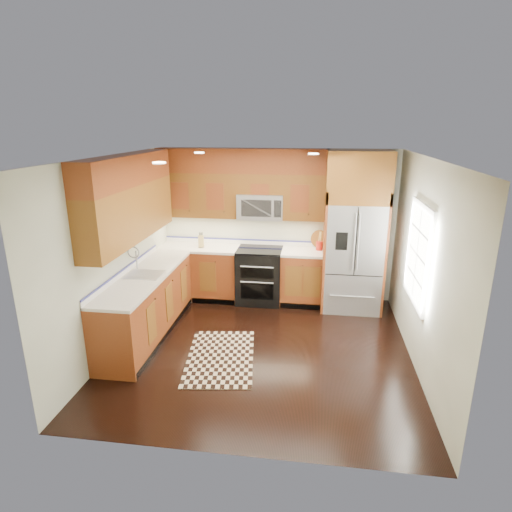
# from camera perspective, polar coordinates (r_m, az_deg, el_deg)

# --- Properties ---
(ground) EXTENTS (4.00, 4.00, 0.00)m
(ground) POSITION_cam_1_polar(r_m,az_deg,el_deg) (6.05, 0.74, -12.30)
(ground) COLOR black
(ground) RESTS_ON ground
(wall_back) EXTENTS (4.00, 0.02, 2.60)m
(wall_back) POSITION_cam_1_polar(r_m,az_deg,el_deg) (7.45, 2.75, 4.16)
(wall_back) COLOR silver
(wall_back) RESTS_ON ground
(wall_left) EXTENTS (0.02, 4.00, 2.60)m
(wall_left) POSITION_cam_1_polar(r_m,az_deg,el_deg) (6.10, -18.19, 0.32)
(wall_left) COLOR silver
(wall_left) RESTS_ON ground
(wall_right) EXTENTS (0.02, 4.00, 2.60)m
(wall_right) POSITION_cam_1_polar(r_m,az_deg,el_deg) (5.65, 21.35, -1.34)
(wall_right) COLOR silver
(wall_right) RESTS_ON ground
(window) EXTENTS (0.04, 1.10, 1.30)m
(window) POSITION_cam_1_polar(r_m,az_deg,el_deg) (5.80, 20.82, 0.23)
(window) COLOR white
(window) RESTS_ON ground
(base_cabinets) EXTENTS (2.85, 3.00, 0.90)m
(base_cabinets) POSITION_cam_1_polar(r_m,az_deg,el_deg) (6.89, -8.52, -4.53)
(base_cabinets) COLOR brown
(base_cabinets) RESTS_ON ground
(countertop) EXTENTS (2.86, 3.01, 0.04)m
(countertop) POSITION_cam_1_polar(r_m,az_deg,el_deg) (6.80, -7.27, -0.57)
(countertop) COLOR white
(countertop) RESTS_ON base_cabinets
(upper_cabinets) EXTENTS (2.85, 3.00, 1.15)m
(upper_cabinets) POSITION_cam_1_polar(r_m,az_deg,el_deg) (6.63, -7.99, 8.77)
(upper_cabinets) COLOR brown
(upper_cabinets) RESTS_ON ground
(range) EXTENTS (0.76, 0.67, 0.95)m
(range) POSITION_cam_1_polar(r_m,az_deg,el_deg) (7.39, 0.48, -2.64)
(range) COLOR black
(range) RESTS_ON ground
(microwave) EXTENTS (0.76, 0.40, 0.42)m
(microwave) POSITION_cam_1_polar(r_m,az_deg,el_deg) (7.20, 0.64, 6.66)
(microwave) COLOR #B2B2B7
(microwave) RESTS_ON ground
(refrigerator) EXTENTS (0.98, 0.75, 2.60)m
(refrigerator) POSITION_cam_1_polar(r_m,az_deg,el_deg) (7.08, 13.00, 3.08)
(refrigerator) COLOR #B2B2B7
(refrigerator) RESTS_ON ground
(sink_faucet) EXTENTS (0.54, 0.44, 0.37)m
(sink_faucet) POSITION_cam_1_polar(r_m,az_deg,el_deg) (6.28, -14.87, -1.85)
(sink_faucet) COLOR #B2B2B7
(sink_faucet) RESTS_ON countertop
(rug) EXTENTS (1.05, 1.55, 0.01)m
(rug) POSITION_cam_1_polar(r_m,az_deg,el_deg) (5.88, -4.76, -13.27)
(rug) COLOR black
(rug) RESTS_ON ground
(knife_block) EXTENTS (0.12, 0.15, 0.26)m
(knife_block) POSITION_cam_1_polar(r_m,az_deg,el_deg) (7.44, -7.33, 2.01)
(knife_block) COLOR tan
(knife_block) RESTS_ON countertop
(utensil_crock) EXTENTS (0.13, 0.13, 0.32)m
(utensil_crock) POSITION_cam_1_polar(r_m,az_deg,el_deg) (7.27, 8.45, 1.63)
(utensil_crock) COLOR #AD2015
(utensil_crock) RESTS_ON countertop
(cutting_board) EXTENTS (0.39, 0.39, 0.02)m
(cutting_board) POSITION_cam_1_polar(r_m,az_deg,el_deg) (7.45, 8.42, 1.21)
(cutting_board) COLOR brown
(cutting_board) RESTS_ON countertop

